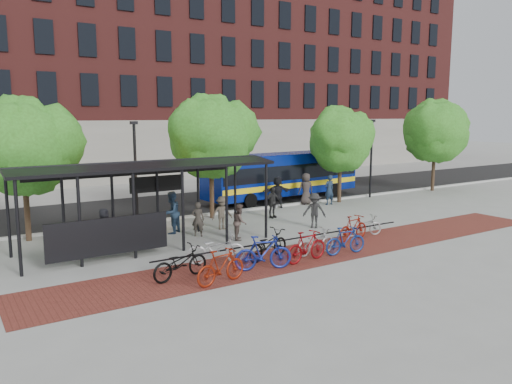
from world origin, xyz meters
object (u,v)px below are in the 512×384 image
bike_5 (307,246)px  pedestrian_8 (240,222)px  bike_0 (180,263)px  pedestrian_4 (272,202)px  bike_9 (353,228)px  bike_1 (221,266)px  bike_4 (268,245)px  bus (283,173)px  bike_10 (364,226)px  tree_b (212,134)px  pedestrian_3 (222,213)px  tree_c (341,137)px  tree_d (436,128)px  lamp_post_right (371,156)px  pedestrian_7 (329,190)px  lamp_post_left (136,171)px  pedestrian_5 (278,192)px  pedestrian_9 (314,211)px  tree_a (24,143)px  bike_3 (263,253)px  pedestrian_0 (104,226)px  bike_7 (345,241)px  pedestrian_1 (198,219)px  bus_shelter (142,175)px  bike_6 (316,242)px  pedestrian_6 (306,189)px

bike_5 → pedestrian_8: (-0.35, 4.25, 0.20)m
bike_0 → pedestrian_4: (8.28, 6.62, 0.28)m
bike_0 → bike_9: size_ratio=1.14×
bike_1 → bike_4: bearing=-71.9°
bus → bike_0: bus is taller
bike_10 → bus: bearing=0.2°
tree_b → pedestrian_3: tree_b is taller
tree_c → pedestrian_4: size_ratio=3.56×
tree_b → bus: bearing=22.2°
bus → bike_5: 13.95m
tree_d → lamp_post_right: 6.34m
bike_9 → pedestrian_3: bearing=28.6°
tree_b → bike_4: 9.13m
tree_b → bus: 7.55m
pedestrian_7 → lamp_post_right: bearing=-168.4°
bike_4 → lamp_post_left: bearing=-1.3°
pedestrian_5 → pedestrian_9: size_ratio=1.09×
tree_a → pedestrian_4: bearing=-8.6°
bike_3 → pedestrian_0: bearing=46.9°
bus → bike_0: bearing=-142.4°
bike_1 → bike_4: (2.84, 1.50, -0.02)m
tree_d → bike_3: bearing=-156.5°
bike_1 → pedestrian_8: 5.85m
bike_7 → pedestrian_1: pedestrian_1 is taller
pedestrian_1 → pedestrian_9: size_ratio=0.92×
bus_shelter → bike_3: size_ratio=5.10×
bike_1 → pedestrian_8: (3.50, 4.68, 0.22)m
bus → bike_7: (-5.48, -11.78, -1.17)m
bus_shelter → bike_7: bearing=-40.2°
bike_1 → bike_6: 4.88m
pedestrian_4 → pedestrian_5: (1.90, 2.20, 0.10)m
bus → pedestrian_8: (-7.76, -7.51, -0.92)m
bike_6 → bike_3: bearing=96.3°
bus → bike_3: 15.01m
pedestrian_3 → pedestrian_8: 2.17m
tree_b → bike_5: size_ratio=3.29×
pedestrian_8 → bike_4: bearing=-160.0°
tree_c → pedestrian_1: 12.43m
tree_a → pedestrian_3: 9.16m
pedestrian_6 → bike_10: bearing=85.1°
bike_0 → bike_1: size_ratio=1.10×
pedestrian_4 → bike_5: bearing=-118.7°
tree_d → bike_6: 20.29m
lamp_post_left → lamp_post_right: size_ratio=1.00×
tree_d → pedestrian_6: size_ratio=3.39×
lamp_post_left → pedestrian_3: 4.73m
pedestrian_4 → pedestrian_9: (0.34, -3.10, 0.02)m
lamp_post_left → pedestrian_0: (-2.38, -2.67, -1.98)m
tree_c → bike_3: (-11.80, -9.06, -3.43)m
lamp_post_left → bike_9: 10.74m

